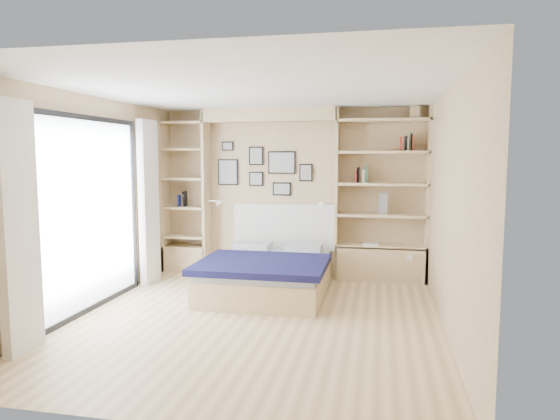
# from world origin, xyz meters

# --- Properties ---
(ground) EXTENTS (4.50, 4.50, 0.00)m
(ground) POSITION_xyz_m (0.00, 0.00, 0.00)
(ground) COLOR #DEBE88
(ground) RESTS_ON ground
(room_shell) EXTENTS (4.50, 4.50, 4.50)m
(room_shell) POSITION_xyz_m (-0.39, 1.52, 1.08)
(room_shell) COLOR tan
(room_shell) RESTS_ON ground
(bed) EXTENTS (1.60, 2.13, 1.07)m
(bed) POSITION_xyz_m (-0.11, 1.10, 0.26)
(bed) COLOR tan
(bed) RESTS_ON ground
(photo_gallery) EXTENTS (1.48, 0.02, 0.82)m
(photo_gallery) POSITION_xyz_m (-0.45, 2.22, 1.60)
(photo_gallery) COLOR black
(photo_gallery) RESTS_ON ground
(reading_lamps) EXTENTS (1.92, 0.12, 0.15)m
(reading_lamps) POSITION_xyz_m (-0.30, 2.00, 1.10)
(reading_lamps) COLOR silver
(reading_lamps) RESTS_ON ground
(shelf_decor) EXTENTS (3.62, 0.23, 2.03)m
(shelf_decor) POSITION_xyz_m (1.11, 2.07, 1.68)
(shelf_decor) COLOR #A51E1E
(shelf_decor) RESTS_ON ground
(deck_chair) EXTENTS (0.67, 0.92, 0.83)m
(deck_chair) POSITION_xyz_m (-3.39, 1.09, 0.40)
(deck_chair) COLOR tan
(deck_chair) RESTS_ON ground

